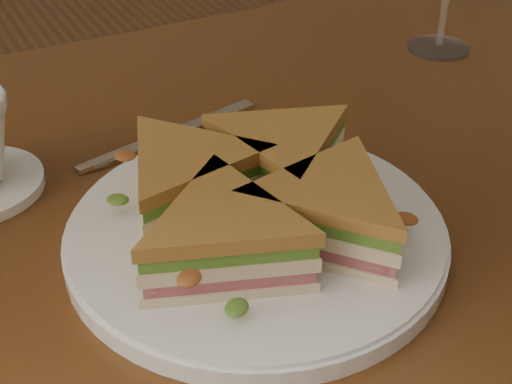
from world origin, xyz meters
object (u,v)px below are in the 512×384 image
Objects in this scene: table at (240,265)px; knife at (165,138)px; spoon at (165,169)px; sandwich_wedges at (256,197)px; plate at (256,234)px.

knife reaches higher than table.
table is at bearing -40.20° from spoon.
table is 0.17m from sandwich_wedges.
table is at bearing 72.49° from plate.
sandwich_wedges reaches higher than table.
plate reaches higher than knife.
plate is 1.69× the size of spoon.
table is 5.64× the size of knife.
sandwich_wedges is at bearing -101.67° from knife.
spoon is (-0.03, 0.13, -0.00)m from plate.
table is 0.14m from plate.
table is 0.15m from knife.
sandwich_wedges is at bearing -76.45° from spoon.
spoon is 0.87× the size of knife.
sandwich_wedges is at bearing -135.00° from plate.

